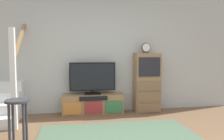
{
  "coord_description": "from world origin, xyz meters",
  "views": [
    {
      "loc": [
        -0.68,
        -2.65,
        1.36
      ],
      "look_at": [
        0.05,
        1.68,
        1.02
      ],
      "focal_mm": 35.3,
      "sensor_mm": 36.0,
      "label": 1
    }
  ],
  "objects_px": {
    "television": "(93,77)",
    "side_cabinet": "(147,83)",
    "bar_stool_near": "(18,112)",
    "desk_clock": "(146,48)",
    "media_console": "(93,104)"
  },
  "relations": [
    {
      "from": "bar_stool_near",
      "to": "side_cabinet",
      "type": "bearing_deg",
      "value": 32.99
    },
    {
      "from": "bar_stool_near",
      "to": "media_console",
      "type": "bearing_deg",
      "value": 52.92
    },
    {
      "from": "media_console",
      "to": "side_cabinet",
      "type": "bearing_deg",
      "value": 0.47
    },
    {
      "from": "television",
      "to": "media_console",
      "type": "bearing_deg",
      "value": -90.0
    },
    {
      "from": "television",
      "to": "desk_clock",
      "type": "height_order",
      "value": "desk_clock"
    },
    {
      "from": "media_console",
      "to": "television",
      "type": "relative_size",
      "value": 1.32
    },
    {
      "from": "television",
      "to": "desk_clock",
      "type": "xyz_separation_m",
      "value": [
        1.22,
        -0.03,
        0.66
      ]
    },
    {
      "from": "desk_clock",
      "to": "bar_stool_near",
      "type": "bearing_deg",
      "value": -146.86
    },
    {
      "from": "media_console",
      "to": "side_cabinet",
      "type": "distance_m",
      "value": 1.34
    },
    {
      "from": "side_cabinet",
      "to": "bar_stool_near",
      "type": "xyz_separation_m",
      "value": [
        -2.45,
        -1.59,
        -0.16
      ]
    },
    {
      "from": "television",
      "to": "side_cabinet",
      "type": "distance_m",
      "value": 1.26
    },
    {
      "from": "side_cabinet",
      "to": "bar_stool_near",
      "type": "bearing_deg",
      "value": -147.01
    },
    {
      "from": "television",
      "to": "side_cabinet",
      "type": "relative_size",
      "value": 0.75
    },
    {
      "from": "side_cabinet",
      "to": "bar_stool_near",
      "type": "height_order",
      "value": "side_cabinet"
    },
    {
      "from": "desk_clock",
      "to": "media_console",
      "type": "bearing_deg",
      "value": 179.78
    }
  ]
}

